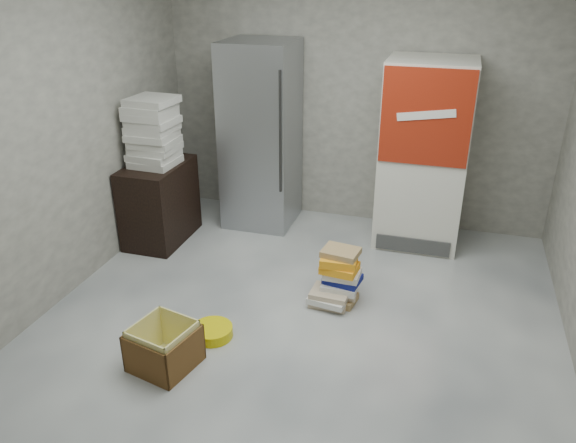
% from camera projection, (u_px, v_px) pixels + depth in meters
% --- Properties ---
extents(ground, '(5.00, 5.00, 0.00)m').
position_uv_depth(ground, '(284.00, 351.00, 4.10)').
color(ground, silver).
rests_on(ground, ground).
extents(room_shell, '(4.04, 5.04, 2.82)m').
position_uv_depth(room_shell, '(284.00, 107.00, 3.34)').
color(room_shell, '#A5A194').
rests_on(room_shell, ground).
extents(steel_fridge, '(0.70, 0.72, 1.90)m').
position_uv_depth(steel_fridge, '(261.00, 136.00, 5.78)').
color(steel_fridge, '#A0A2A7').
rests_on(steel_fridge, ground).
extents(coke_cooler, '(0.80, 0.73, 1.80)m').
position_uv_depth(coke_cooler, '(424.00, 155.00, 5.37)').
color(coke_cooler, silver).
rests_on(coke_cooler, ground).
extents(wood_shelf, '(0.50, 0.80, 0.80)m').
position_uv_depth(wood_shelf, '(160.00, 202.00, 5.60)').
color(wood_shelf, black).
rests_on(wood_shelf, ground).
extents(supply_box_stack, '(0.45, 0.45, 0.65)m').
position_uv_depth(supply_box_stack, '(153.00, 132.00, 5.29)').
color(supply_box_stack, silver).
rests_on(supply_box_stack, wood_shelf).
extents(phonebook_stack_main, '(0.34, 0.29, 0.48)m').
position_uv_depth(phonebook_stack_main, '(340.00, 276.00, 4.60)').
color(phonebook_stack_main, '#A48555').
rests_on(phonebook_stack_main, ground).
extents(phonebook_stack_side, '(0.34, 0.29, 0.14)m').
position_uv_depth(phonebook_stack_side, '(329.00, 298.00, 4.62)').
color(phonebook_stack_side, '#C2AB8D').
rests_on(phonebook_stack_side, ground).
extents(cardboard_box, '(0.49, 0.49, 0.33)m').
position_uv_depth(cardboard_box, '(164.00, 349.00, 3.91)').
color(cardboard_box, yellow).
rests_on(cardboard_box, ground).
extents(bucket_lid, '(0.35, 0.35, 0.08)m').
position_uv_depth(bucket_lid, '(213.00, 332.00, 4.25)').
color(bucket_lid, '#DECC07').
rests_on(bucket_lid, ground).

